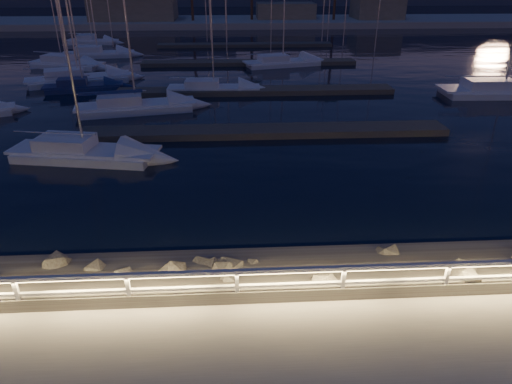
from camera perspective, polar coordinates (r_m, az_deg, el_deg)
ground at (r=13.50m, az=6.39°, el=-13.02°), size 400.00×400.00×0.00m
harbor_water at (r=42.61m, az=-0.45°, el=13.46°), size 400.00×440.00×0.60m
guard_rail at (r=13.02m, az=6.26°, el=-10.40°), size 44.11×0.12×1.06m
riprap at (r=16.57m, az=26.19°, el=-8.51°), size 33.15×2.27×1.23m
floating_docks at (r=43.74m, az=-0.54°, el=14.56°), size 22.00×36.00×0.40m
far_shore at (r=84.74m, az=-2.10°, el=20.74°), size 160.00×14.00×5.20m
sailboat_b at (r=25.77m, az=-21.05°, el=4.83°), size 8.02×3.64×13.21m
sailboat_c at (r=37.72m, az=-5.60°, el=12.84°), size 7.40×2.50×12.39m
sailboat_e at (r=40.76m, az=-21.01°, el=12.28°), size 6.42×2.89×10.64m
sailboat_f at (r=33.50m, az=-15.14°, el=10.43°), size 8.44×3.92×13.89m
sailboat_h at (r=41.43m, az=28.22°, el=11.22°), size 10.12×3.41×16.90m
sailboat_i at (r=51.18m, az=-22.76°, el=14.63°), size 7.82×4.28×12.92m
sailboat_j at (r=43.58m, az=-21.57°, el=13.11°), size 8.97×5.09×14.76m
sailboat_k at (r=48.48m, az=3.12°, el=15.96°), size 8.34×4.25×13.63m
sailboat_m at (r=66.94m, az=-19.91°, el=17.39°), size 6.75×2.90×11.20m
sailboat_n at (r=56.36m, az=-19.35°, el=16.07°), size 7.89×3.04×13.14m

